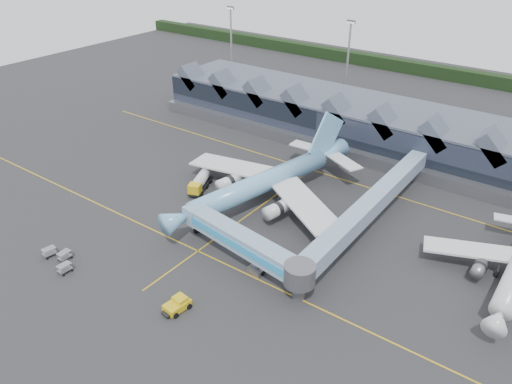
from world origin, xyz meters
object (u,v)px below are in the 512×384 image
Objects in this scene: pushback_tug at (177,305)px; jet_bridge at (252,248)px; main_airliner at (267,181)px; fuel_truck at (201,181)px.

jet_bridge is at bearing 83.26° from pushback_tug.
main_airliner is at bearing 108.88° from pushback_tug.
fuel_truck is at bearing 132.42° from pushback_tug.
jet_bridge reaches higher than pushback_tug.
pushback_tug is at bearing -94.93° from jet_bridge.
main_airliner is 4.92× the size of fuel_truck.
pushback_tug is at bearing -76.11° from fuel_truck.
fuel_truck is (-13.24, -3.91, -2.47)m from main_airliner.
main_airliner is 32.72m from pushback_tug.
main_airliner reaches higher than jet_bridge.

